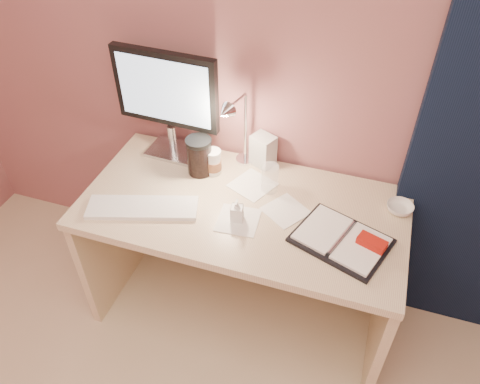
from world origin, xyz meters
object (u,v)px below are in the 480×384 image
(monitor, at_px, (167,95))
(desk, at_px, (247,230))
(clear_cup, at_px, (270,178))
(lotion_bottle, at_px, (237,210))
(desk_lamp, at_px, (244,130))
(dark_jar, at_px, (200,158))
(product_box, at_px, (263,150))
(coffee_cup, at_px, (213,163))
(keyboard, at_px, (143,208))
(bowl, at_px, (400,208))
(planner, at_px, (344,240))

(monitor, bearing_deg, desk, -20.27)
(desk, xyz_separation_m, clear_cup, (0.08, 0.06, 0.29))
(desk, height_order, lotion_bottle, lotion_bottle)
(desk, xyz_separation_m, monitor, (-0.44, 0.19, 0.54))
(desk, distance_m, desk_lamp, 0.49)
(lotion_bottle, height_order, dark_jar, dark_jar)
(desk, xyz_separation_m, product_box, (-0.00, 0.23, 0.30))
(coffee_cup, distance_m, lotion_bottle, 0.33)
(monitor, xyz_separation_m, dark_jar, (0.18, -0.10, -0.23))
(desk, relative_size, keyboard, 2.99)
(coffee_cup, height_order, clear_cup, clear_cup)
(desk, relative_size, bowl, 12.41)
(desk, xyz_separation_m, lotion_bottle, (0.00, -0.16, 0.28))
(keyboard, height_order, desk_lamp, desk_lamp)
(desk, bearing_deg, dark_jar, 161.71)
(planner, bearing_deg, monitor, 178.47)
(desk, xyz_separation_m, coffee_cup, (-0.20, 0.10, 0.28))
(product_box, xyz_separation_m, desk_lamp, (-0.06, -0.10, 0.16))
(keyboard, relative_size, planner, 1.11)
(planner, relative_size, dark_jar, 2.60)
(planner, height_order, bowl, planner)
(keyboard, distance_m, lotion_bottle, 0.41)
(coffee_cup, height_order, product_box, product_box)
(clear_cup, relative_size, desk_lamp, 0.34)
(desk, xyz_separation_m, bowl, (0.64, 0.10, 0.24))
(lotion_bottle, height_order, product_box, product_box)
(coffee_cup, bearing_deg, desk_lamp, 15.36)
(clear_cup, height_order, bowl, clear_cup)
(coffee_cup, bearing_deg, product_box, 34.55)
(desk, bearing_deg, planner, -18.86)
(bowl, relative_size, dark_jar, 0.70)
(bowl, bearing_deg, keyboard, -162.31)
(lotion_bottle, relative_size, product_box, 0.70)
(clear_cup, relative_size, bowl, 1.16)
(dark_jar, bearing_deg, product_box, 29.78)
(bowl, bearing_deg, desk_lamp, 177.20)
(planner, height_order, lotion_bottle, lotion_bottle)
(lotion_bottle, bearing_deg, coffee_cup, 127.77)
(product_box, bearing_deg, planner, -16.45)
(keyboard, xyz_separation_m, dark_jar, (0.14, 0.32, 0.07))
(dark_jar, bearing_deg, desk, -18.29)
(keyboard, bearing_deg, desk_lamp, 30.06)
(desk, distance_m, clear_cup, 0.31)
(clear_cup, distance_m, dark_jar, 0.34)
(planner, height_order, desk_lamp, desk_lamp)
(planner, relative_size, bowl, 3.75)
(keyboard, relative_size, dark_jar, 2.89)
(monitor, distance_m, product_box, 0.50)
(desk, distance_m, product_box, 0.38)
(clear_cup, height_order, dark_jar, dark_jar)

